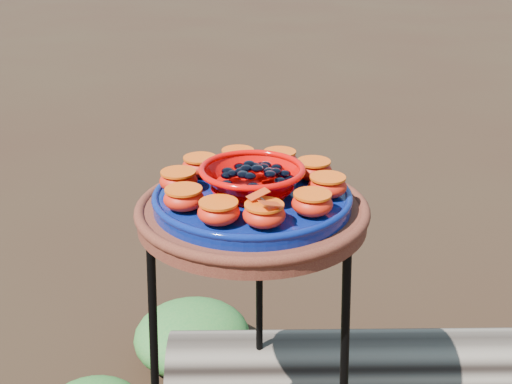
# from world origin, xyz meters

# --- Properties ---
(plant_stand) EXTENTS (0.44, 0.44, 0.70)m
(plant_stand) POSITION_xyz_m (0.00, 0.00, 0.35)
(plant_stand) COLOR black
(plant_stand) RESTS_ON ground
(terracotta_saucer) EXTENTS (0.42, 0.42, 0.03)m
(terracotta_saucer) POSITION_xyz_m (0.00, 0.00, 0.72)
(terracotta_saucer) COLOR #491512
(terracotta_saucer) RESTS_ON plant_stand
(cobalt_plate) EXTENTS (0.36, 0.36, 0.02)m
(cobalt_plate) POSITION_xyz_m (0.00, 0.00, 0.75)
(cobalt_plate) COLOR #050E4A
(cobalt_plate) RESTS_ON terracotta_saucer
(red_bowl) EXTENTS (0.18, 0.18, 0.05)m
(red_bowl) POSITION_xyz_m (0.00, 0.00, 0.78)
(red_bowl) COLOR #D60502
(red_bowl) RESTS_ON cobalt_plate
(glass_gems) EXTENTS (0.14, 0.14, 0.02)m
(glass_gems) POSITION_xyz_m (0.00, 0.00, 0.82)
(glass_gems) COLOR black
(glass_gems) RESTS_ON red_bowl
(orange_half_0) EXTENTS (0.07, 0.07, 0.04)m
(orange_half_0) POSITION_xyz_m (0.03, -0.13, 0.78)
(orange_half_0) COLOR red
(orange_half_0) RESTS_ON cobalt_plate
(orange_half_1) EXTENTS (0.07, 0.07, 0.04)m
(orange_half_1) POSITION_xyz_m (0.11, -0.08, 0.78)
(orange_half_1) COLOR red
(orange_half_1) RESTS_ON cobalt_plate
(orange_half_2) EXTENTS (0.07, 0.07, 0.04)m
(orange_half_2) POSITION_xyz_m (0.13, -0.00, 0.78)
(orange_half_2) COLOR red
(orange_half_2) RESTS_ON cobalt_plate
(orange_half_3) EXTENTS (0.07, 0.07, 0.04)m
(orange_half_3) POSITION_xyz_m (0.11, 0.08, 0.78)
(orange_half_3) COLOR red
(orange_half_3) RESTS_ON cobalt_plate
(orange_half_4) EXTENTS (0.07, 0.07, 0.04)m
(orange_half_4) POSITION_xyz_m (0.04, 0.13, 0.78)
(orange_half_4) COLOR red
(orange_half_4) RESTS_ON cobalt_plate
(orange_half_5) EXTENTS (0.07, 0.07, 0.04)m
(orange_half_5) POSITION_xyz_m (-0.04, 0.13, 0.78)
(orange_half_5) COLOR red
(orange_half_5) RESTS_ON cobalt_plate
(orange_half_6) EXTENTS (0.07, 0.07, 0.04)m
(orange_half_6) POSITION_xyz_m (-0.11, 0.08, 0.78)
(orange_half_6) COLOR red
(orange_half_6) RESTS_ON cobalt_plate
(orange_half_7) EXTENTS (0.07, 0.07, 0.04)m
(orange_half_7) POSITION_xyz_m (-0.13, 0.00, 0.78)
(orange_half_7) COLOR red
(orange_half_7) RESTS_ON cobalt_plate
(orange_half_8) EXTENTS (0.07, 0.07, 0.04)m
(orange_half_8) POSITION_xyz_m (-0.11, -0.08, 0.78)
(orange_half_8) COLOR red
(orange_half_8) RESTS_ON cobalt_plate
(orange_half_9) EXTENTS (0.07, 0.07, 0.04)m
(orange_half_9) POSITION_xyz_m (-0.04, -0.13, 0.78)
(orange_half_9) COLOR red
(orange_half_9) RESTS_ON cobalt_plate
(butterfly) EXTENTS (0.09, 0.08, 0.01)m
(butterfly) POSITION_xyz_m (0.03, -0.13, 0.80)
(butterfly) COLOR #BE2F0C
(butterfly) RESTS_ON orange_half_0
(driftwood_log) EXTENTS (1.45, 0.50, 0.27)m
(driftwood_log) POSITION_xyz_m (0.48, 0.28, 0.13)
(driftwood_log) COLOR black
(driftwood_log) RESTS_ON ground
(foliage_back) EXTENTS (0.34, 0.34, 0.17)m
(foliage_back) POSITION_xyz_m (-0.22, 0.50, 0.09)
(foliage_back) COLOR #226726
(foliage_back) RESTS_ON ground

